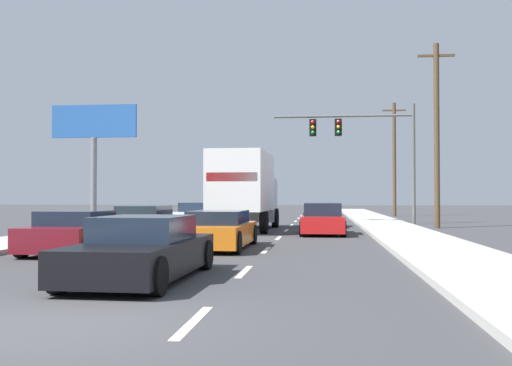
# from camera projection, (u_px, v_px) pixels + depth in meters

# --- Properties ---
(ground_plane) EXTENTS (140.00, 140.00, 0.00)m
(ground_plane) POSITION_uv_depth(u_px,v_px,m) (260.00, 225.00, 32.29)
(ground_plane) COLOR #3D3D3F
(sidewalk_right) EXTENTS (2.80, 80.00, 0.14)m
(sidewalk_right) POSITION_uv_depth(u_px,v_px,m) (396.00, 230.00, 26.60)
(sidewalk_right) COLOR #B2AFA8
(sidewalk_right) RESTS_ON ground_plane
(sidewalk_left) EXTENTS (2.80, 80.00, 0.14)m
(sidewalk_left) POSITION_uv_depth(u_px,v_px,m) (110.00, 228.00, 28.06)
(sidewalk_left) COLOR #B2AFA8
(sidewalk_left) RESTS_ON ground_plane
(lane_markings) EXTENTS (3.54, 57.00, 0.01)m
(lane_markings) POSITION_uv_depth(u_px,v_px,m) (256.00, 227.00, 30.05)
(lane_markings) COLOR silver
(lane_markings) RESTS_ON ground_plane
(car_white) EXTENTS (1.94, 4.13, 1.24)m
(car_white) POSITION_uv_depth(u_px,v_px,m) (197.00, 215.00, 31.25)
(car_white) COLOR white
(car_white) RESTS_ON ground_plane
(car_yellow) EXTENTS (2.10, 4.40, 1.21)m
(car_yellow) POSITION_uv_depth(u_px,v_px,m) (145.00, 222.00, 23.25)
(car_yellow) COLOR yellow
(car_yellow) RESTS_ON ground_plane
(car_maroon) EXTENTS (2.05, 4.15, 1.19)m
(car_maroon) POSITION_uv_depth(u_px,v_px,m) (78.00, 233.00, 16.60)
(car_maroon) COLOR maroon
(car_maroon) RESTS_ON ground_plane
(box_truck) EXTENTS (2.61, 7.81, 3.51)m
(box_truck) POSITION_uv_depth(u_px,v_px,m) (245.00, 188.00, 27.23)
(box_truck) COLOR white
(box_truck) RESTS_ON ground_plane
(car_orange) EXTENTS (1.92, 4.59, 1.15)m
(car_orange) POSITION_uv_depth(u_px,v_px,m) (219.00, 231.00, 17.99)
(car_orange) COLOR orange
(car_orange) RESTS_ON ground_plane
(car_black) EXTENTS (1.99, 4.65, 1.21)m
(car_black) POSITION_uv_depth(u_px,v_px,m) (143.00, 251.00, 11.28)
(car_black) COLOR black
(car_black) RESTS_ON ground_plane
(car_blue) EXTENTS (1.85, 4.10, 1.25)m
(car_blue) POSITION_uv_depth(u_px,v_px,m) (321.00, 216.00, 30.75)
(car_blue) COLOR #1E389E
(car_blue) RESTS_ON ground_plane
(car_red) EXTENTS (1.82, 4.15, 1.30)m
(car_red) POSITION_uv_depth(u_px,v_px,m) (323.00, 220.00, 24.59)
(car_red) COLOR red
(car_red) RESTS_ON ground_plane
(traffic_signal_mast) EXTENTS (8.03, 0.69, 6.84)m
(traffic_signal_mast) POSITION_uv_depth(u_px,v_px,m) (355.00, 136.00, 33.91)
(traffic_signal_mast) COLOR #595B56
(traffic_signal_mast) RESTS_ON ground_plane
(utility_pole_mid) EXTENTS (1.80, 0.28, 9.19)m
(utility_pole_mid) POSITION_uv_depth(u_px,v_px,m) (437.00, 133.00, 29.39)
(utility_pole_mid) COLOR brown
(utility_pole_mid) RESTS_ON ground_plane
(utility_pole_far) EXTENTS (1.80, 0.28, 8.91)m
(utility_pole_far) POSITION_uv_depth(u_px,v_px,m) (394.00, 158.00, 46.34)
(utility_pole_far) COLOR brown
(utility_pole_far) RESTS_ON ground_plane
(roadside_billboard) EXTENTS (5.27, 0.36, 7.12)m
(roadside_billboard) POSITION_uv_depth(u_px,v_px,m) (94.00, 135.00, 35.89)
(roadside_billboard) COLOR slate
(roadside_billboard) RESTS_ON ground_plane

